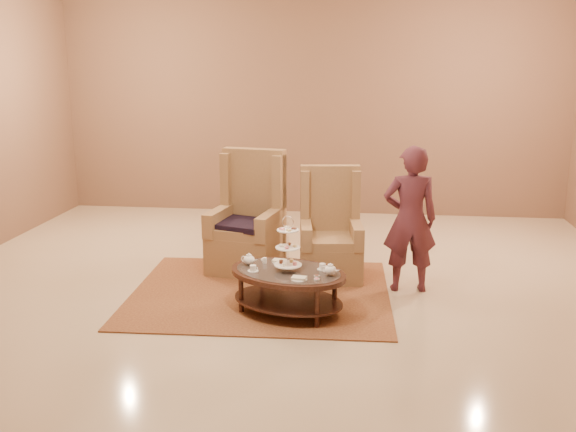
# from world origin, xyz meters

# --- Properties ---
(ground) EXTENTS (8.00, 8.00, 0.00)m
(ground) POSITION_xyz_m (0.00, 0.00, 0.00)
(ground) COLOR beige
(ground) RESTS_ON ground
(ceiling) EXTENTS (8.00, 8.00, 0.02)m
(ceiling) POSITION_xyz_m (0.00, 0.00, 0.00)
(ceiling) COLOR silver
(ceiling) RESTS_ON ground
(wall_back) EXTENTS (8.00, 0.04, 3.50)m
(wall_back) POSITION_xyz_m (0.00, 4.00, 1.75)
(wall_back) COLOR brown
(wall_back) RESTS_ON ground
(rug) EXTENTS (2.81, 2.37, 0.01)m
(rug) POSITION_xyz_m (-0.21, 0.16, 0.01)
(rug) COLOR #966235
(rug) RESTS_ON ground
(tea_table) EXTENTS (1.38, 1.16, 0.99)m
(tea_table) POSITION_xyz_m (0.14, -0.35, 0.36)
(tea_table) COLOR black
(tea_table) RESTS_ON ground
(armchair_left) EXTENTS (0.89, 0.91, 1.41)m
(armchair_left) POSITION_xyz_m (-0.49, 0.99, 0.48)
(armchair_left) COLOR #9D754A
(armchair_left) RESTS_ON ground
(armchair_right) EXTENTS (0.76, 0.78, 1.26)m
(armchair_right) POSITION_xyz_m (0.49, 0.83, 0.42)
(armchair_right) COLOR #9D754A
(armchair_right) RESTS_ON ground
(person) EXTENTS (0.61, 0.43, 1.58)m
(person) POSITION_xyz_m (1.35, 0.46, 0.79)
(person) COLOR #4F222D
(person) RESTS_ON ground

